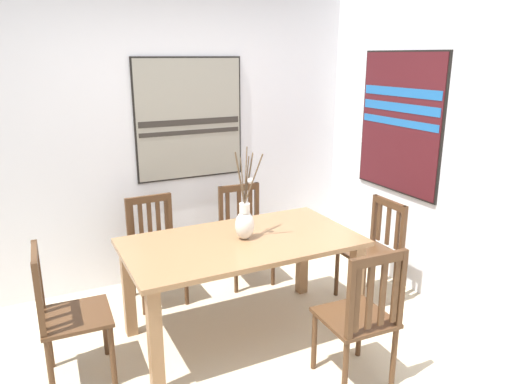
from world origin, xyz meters
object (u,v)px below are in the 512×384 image
dining_table (242,255)px  chair_0 (66,313)px  chair_1 (245,232)px  painting_on_back_wall (189,119)px  painting_on_side_wall (400,123)px  centerpiece_vase (245,220)px  chair_2 (155,246)px  chair_3 (361,315)px  chair_4 (374,249)px

dining_table → chair_0: chair_0 is taller
chair_1 → painting_on_back_wall: painting_on_back_wall is taller
dining_table → painting_on_side_wall: painting_on_side_wall is taller
centerpiece_vase → chair_1: centerpiece_vase is taller
chair_1 → painting_on_back_wall: bearing=132.2°
chair_0 → chair_2: (0.79, 0.83, 0.00)m
chair_0 → chair_3: chair_3 is taller
chair_2 → chair_3: bearing=-63.8°
dining_table → chair_4: (1.22, -0.00, -0.18)m
chair_3 → chair_4: chair_3 is taller
chair_0 → chair_4: chair_0 is taller
chair_1 → chair_3: (-0.00, -1.69, 0.02)m
chair_1 → chair_0: bearing=-153.2°
chair_1 → painting_on_back_wall: 1.15m
dining_table → centerpiece_vase: bearing=16.8°
chair_1 → painting_on_side_wall: bearing=-24.7°
chair_1 → chair_4: size_ratio=1.01×
dining_table → centerpiece_vase: 0.26m
painting_on_back_wall → centerpiece_vase: bearing=-91.4°
chair_3 → painting_on_back_wall: bearing=99.7°
dining_table → chair_3: 0.96m
chair_2 → chair_1: bearing=-0.5°
chair_2 → chair_3: 1.89m
dining_table → chair_1: 0.96m
chair_0 → chair_1: (1.63, 0.82, -0.01)m
chair_3 → painting_on_side_wall: bearing=42.0°
dining_table → chair_1: (0.42, 0.84, -0.18)m
painting_on_back_wall → painting_on_side_wall: painting_on_side_wall is taller
centerpiece_vase → chair_3: 1.02m
dining_table → chair_2: bearing=116.1°
chair_0 → chair_4: 2.43m
chair_1 → chair_3: chair_3 is taller
dining_table → chair_3: chair_3 is taller
chair_3 → chair_4: size_ratio=1.08×
chair_2 → painting_on_back_wall: 1.18m
centerpiece_vase → chair_0: 1.31m
centerpiece_vase → chair_3: centerpiece_vase is taller
painting_on_side_wall → chair_0: bearing=-175.0°
chair_4 → painting_on_back_wall: 1.98m
chair_0 → dining_table: bearing=-0.9°
chair_0 → chair_4: bearing=-0.5°
painting_on_back_wall → chair_1: bearing=-47.8°
chair_3 → chair_0: bearing=152.0°
chair_1 → chair_4: (0.80, -0.85, -0.00)m
centerpiece_vase → painting_on_back_wall: 1.36m
chair_2 → painting_on_side_wall: painting_on_side_wall is taller
painting_on_side_wall → chair_2: bearing=164.5°
chair_2 → painting_on_side_wall: bearing=-15.5°
chair_2 → chair_4: chair_2 is taller
chair_4 → centerpiece_vase: bearing=179.4°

